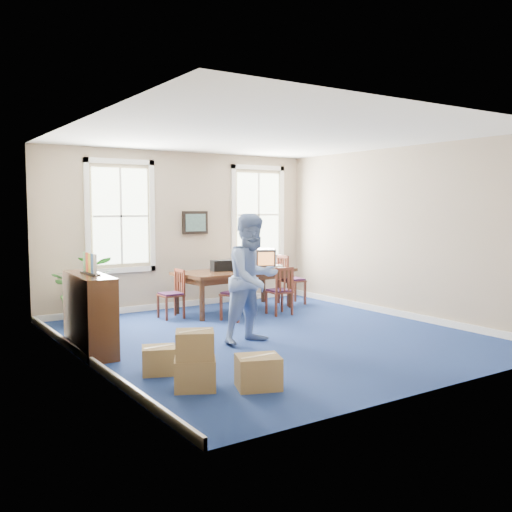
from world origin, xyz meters
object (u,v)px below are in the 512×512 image
conference_table (235,290)px  cardboard_boxes (205,355)px  crt_tv (263,258)px  chair_near_left (236,293)px  credenza (90,312)px  man (253,279)px  potted_plant (85,289)px

conference_table → cardboard_boxes: size_ratio=1.91×
conference_table → crt_tv: (0.71, 0.05, 0.61)m
chair_near_left → cardboard_boxes: size_ratio=0.80×
conference_table → credenza: credenza is taller
credenza → cardboard_boxes: 2.36m
credenza → man: bearing=-17.1°
chair_near_left → cardboard_boxes: bearing=32.1°
credenza → crt_tv: bearing=24.8°
conference_table → man: bearing=-121.5°
crt_tv → potted_plant: 3.65m
crt_tv → potted_plant: bearing=-167.4°
conference_table → chair_near_left: bearing=-126.6°
potted_plant → chair_near_left: bearing=-27.1°
man → chair_near_left: bearing=57.6°
cardboard_boxes → crt_tv: bearing=48.3°
crt_tv → credenza: 4.50m
cardboard_boxes → potted_plant: bearing=91.4°
conference_table → chair_near_left: size_ratio=2.39×
crt_tv → cardboard_boxes: size_ratio=0.38×
crt_tv → man: (-1.89, -2.50, -0.02)m
man → potted_plant: size_ratio=1.62×
potted_plant → cardboard_boxes: potted_plant is taller
crt_tv → chair_near_left: bearing=-125.7°
credenza → cardboard_boxes: bearing=-71.0°
conference_table → potted_plant: (-2.90, 0.42, 0.20)m
chair_near_left → man: (-0.69, -1.62, 0.49)m
conference_table → credenza: bearing=-160.4°
chair_near_left → man: 1.83m
man → potted_plant: 3.36m
crt_tv → chair_near_left: (-1.20, -0.87, -0.51)m
chair_near_left → cardboard_boxes: (-2.30, -3.06, -0.14)m
crt_tv → credenza: crt_tv is taller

